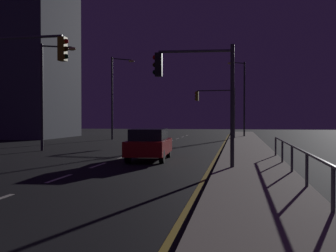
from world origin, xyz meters
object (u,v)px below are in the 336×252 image
car (149,144)px  traffic_light_far_center (6,72)px  traffic_light_far_right (216,103)px  street_lamp_far_end (242,92)px  street_lamp_across_street (48,86)px  traffic_light_near_right (196,81)px  street_lamp_median (116,90)px

car → traffic_light_far_center: 7.44m
car → traffic_light_far_right: (2.20, 21.23, 2.84)m
street_lamp_far_end → street_lamp_across_street: 23.99m
car → traffic_light_near_right: size_ratio=0.92×
street_lamp_median → street_lamp_across_street: size_ratio=1.18×
car → street_lamp_across_street: (-7.73, 4.80, 3.36)m
traffic_light_near_right → street_lamp_across_street: size_ratio=0.71×
street_lamp_far_end → traffic_light_far_right: bearing=-122.3°
car → street_lamp_far_end: street_lamp_far_end is taller
traffic_light_far_right → street_lamp_across_street: (-9.93, -16.43, 0.53)m
traffic_light_near_right → traffic_light_far_right: (-0.49, 24.69, 0.09)m
car → street_lamp_across_street: bearing=148.1°
traffic_light_far_center → street_lamp_median: bearing=96.0°
street_lamp_median → car: bearing=-68.4°
traffic_light_near_right → street_lamp_across_street: bearing=141.6°
street_lamp_median → street_lamp_across_street: street_lamp_median is taller
street_lamp_far_end → street_lamp_across_street: street_lamp_far_end is taller
car → traffic_light_far_right: traffic_light_far_right is taller
traffic_light_far_right → street_lamp_far_end: street_lamp_far_end is taller
traffic_light_near_right → street_lamp_far_end: (2.07, 28.73, 1.38)m
car → street_lamp_median: street_lamp_median is taller
traffic_light_far_right → traffic_light_far_center: bearing=-105.9°
traffic_light_far_center → street_lamp_far_end: (9.84, 29.68, 0.94)m
traffic_light_far_center → street_lamp_across_street: size_ratio=0.82×
traffic_light_far_right → street_lamp_median: 10.07m
street_lamp_median → traffic_light_far_right: bearing=12.6°
traffic_light_far_right → street_lamp_across_street: 19.20m
street_lamp_across_street → street_lamp_median: bearing=89.3°
traffic_light_far_center → street_lamp_across_street: bearing=106.1°
street_lamp_across_street → traffic_light_far_right: bearing=58.8°
car → street_lamp_far_end: bearing=79.3°
car → street_lamp_median: 20.88m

